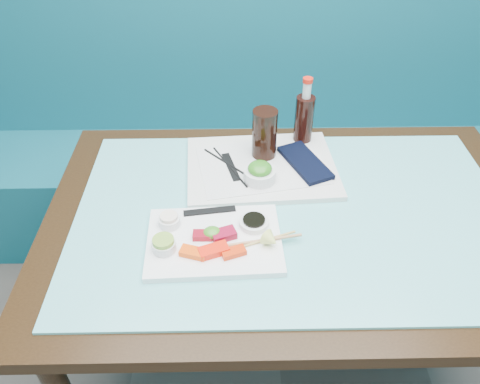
{
  "coord_description": "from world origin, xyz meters",
  "views": [
    {
      "loc": [
        -0.17,
        0.48,
        1.65
      ],
      "look_at": [
        -0.15,
        1.49,
        0.8
      ],
      "focal_mm": 35.0,
      "sensor_mm": 36.0,
      "label": 1
    }
  ],
  "objects_px": {
    "cola_glass": "(265,134)",
    "blue_napkin": "(211,239)",
    "dining_table": "(291,235)",
    "cola_bottle_body": "(304,121)",
    "booth_bench": "(268,152)",
    "sashimi_plate": "(214,241)",
    "seaweed_bowl": "(260,175)",
    "serving_tray": "(261,167)"
  },
  "relations": [
    {
      "from": "booth_bench",
      "to": "serving_tray",
      "type": "relative_size",
      "value": 6.54
    },
    {
      "from": "booth_bench",
      "to": "cola_glass",
      "type": "distance_m",
      "value": 0.76
    },
    {
      "from": "serving_tray",
      "to": "blue_napkin",
      "type": "xyz_separation_m",
      "value": [
        -0.15,
        -0.3,
        -0.01
      ]
    },
    {
      "from": "dining_table",
      "to": "blue_napkin",
      "type": "xyz_separation_m",
      "value": [
        -0.23,
        -0.11,
        0.09
      ]
    },
    {
      "from": "sashimi_plate",
      "to": "blue_napkin",
      "type": "relative_size",
      "value": 2.11
    },
    {
      "from": "booth_bench",
      "to": "blue_napkin",
      "type": "xyz_separation_m",
      "value": [
        -0.23,
        -0.95,
        0.39
      ]
    },
    {
      "from": "sashimi_plate",
      "to": "blue_napkin",
      "type": "distance_m",
      "value": 0.02
    },
    {
      "from": "dining_table",
      "to": "cola_bottle_body",
      "type": "xyz_separation_m",
      "value": [
        0.06,
        0.34,
        0.18
      ]
    },
    {
      "from": "cola_bottle_body",
      "to": "sashimi_plate",
      "type": "bearing_deg",
      "value": -121.72
    },
    {
      "from": "serving_tray",
      "to": "seaweed_bowl",
      "type": "relative_size",
      "value": 4.8
    },
    {
      "from": "cola_glass",
      "to": "blue_napkin",
      "type": "height_order",
      "value": "cola_glass"
    },
    {
      "from": "booth_bench",
      "to": "dining_table",
      "type": "relative_size",
      "value": 2.14
    },
    {
      "from": "sashimi_plate",
      "to": "seaweed_bowl",
      "type": "distance_m",
      "value": 0.28
    },
    {
      "from": "booth_bench",
      "to": "sashimi_plate",
      "type": "distance_m",
      "value": 1.06
    },
    {
      "from": "sashimi_plate",
      "to": "cola_glass",
      "type": "distance_m",
      "value": 0.41
    },
    {
      "from": "serving_tray",
      "to": "cola_bottle_body",
      "type": "xyz_separation_m",
      "value": [
        0.14,
        0.14,
        0.08
      ]
    },
    {
      "from": "dining_table",
      "to": "blue_napkin",
      "type": "distance_m",
      "value": 0.27
    },
    {
      "from": "booth_bench",
      "to": "blue_napkin",
      "type": "height_order",
      "value": "booth_bench"
    },
    {
      "from": "sashimi_plate",
      "to": "cola_glass",
      "type": "height_order",
      "value": "cola_glass"
    },
    {
      "from": "cola_bottle_body",
      "to": "booth_bench",
      "type": "bearing_deg",
      "value": 97.32
    },
    {
      "from": "cola_glass",
      "to": "blue_napkin",
      "type": "bearing_deg",
      "value": -114.01
    },
    {
      "from": "dining_table",
      "to": "sashimi_plate",
      "type": "distance_m",
      "value": 0.27
    },
    {
      "from": "dining_table",
      "to": "seaweed_bowl",
      "type": "distance_m",
      "value": 0.2
    },
    {
      "from": "cola_glass",
      "to": "cola_bottle_body",
      "type": "height_order",
      "value": "cola_glass"
    },
    {
      "from": "cola_bottle_body",
      "to": "blue_napkin",
      "type": "relative_size",
      "value": 1.06
    },
    {
      "from": "booth_bench",
      "to": "seaweed_bowl",
      "type": "xyz_separation_m",
      "value": [
        -0.09,
        -0.72,
        0.42
      ]
    },
    {
      "from": "booth_bench",
      "to": "cola_bottle_body",
      "type": "distance_m",
      "value": 0.69
    },
    {
      "from": "sashimi_plate",
      "to": "cola_glass",
      "type": "relative_size",
      "value": 2.17
    },
    {
      "from": "dining_table",
      "to": "cola_bottle_body",
      "type": "bearing_deg",
      "value": 79.28
    },
    {
      "from": "dining_table",
      "to": "sashimi_plate",
      "type": "relative_size",
      "value": 4.03
    },
    {
      "from": "cola_bottle_body",
      "to": "cola_glass",
      "type": "bearing_deg",
      "value": -147.07
    },
    {
      "from": "dining_table",
      "to": "cola_bottle_body",
      "type": "relative_size",
      "value": 8.03
    },
    {
      "from": "seaweed_bowl",
      "to": "cola_bottle_body",
      "type": "bearing_deg",
      "value": 54.67
    },
    {
      "from": "blue_napkin",
      "to": "sashimi_plate",
      "type": "bearing_deg",
      "value": -50.26
    },
    {
      "from": "dining_table",
      "to": "blue_napkin",
      "type": "height_order",
      "value": "blue_napkin"
    },
    {
      "from": "sashimi_plate",
      "to": "serving_tray",
      "type": "relative_size",
      "value": 0.76
    },
    {
      "from": "booth_bench",
      "to": "dining_table",
      "type": "xyz_separation_m",
      "value": [
        0.0,
        -0.84,
        0.29
      ]
    },
    {
      "from": "booth_bench",
      "to": "blue_napkin",
      "type": "bearing_deg",
      "value": -103.63
    },
    {
      "from": "booth_bench",
      "to": "serving_tray",
      "type": "distance_m",
      "value": 0.76
    },
    {
      "from": "dining_table",
      "to": "cola_glass",
      "type": "relative_size",
      "value": 8.74
    },
    {
      "from": "cola_glass",
      "to": "booth_bench",
      "type": "bearing_deg",
      "value": 83.28
    },
    {
      "from": "serving_tray",
      "to": "blue_napkin",
      "type": "bearing_deg",
      "value": -119.84
    }
  ]
}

